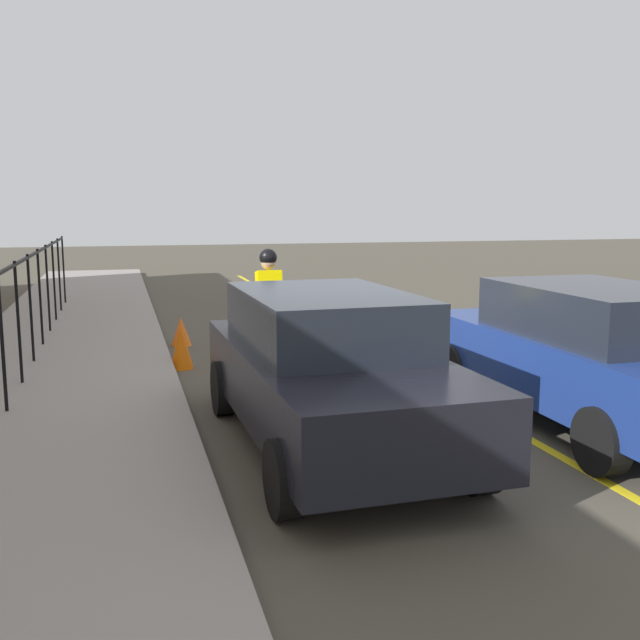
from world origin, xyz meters
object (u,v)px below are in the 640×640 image
(patrol_sedan, at_px, (587,352))
(parked_sedan_rear, at_px, (329,367))
(cyclist_lead, at_px, (269,311))
(traffic_cone_near, at_px, (181,347))
(traffic_cone_far, at_px, (181,331))

(patrol_sedan, xyz_separation_m, parked_sedan_rear, (0.02, 3.03, 0.00))
(cyclist_lead, xyz_separation_m, parked_sedan_rear, (-3.53, 0.11, -0.09))
(cyclist_lead, height_order, patrol_sedan, cyclist_lead)
(traffic_cone_near, bearing_deg, cyclist_lead, -112.04)
(cyclist_lead, relative_size, patrol_sedan, 0.41)
(cyclist_lead, distance_m, traffic_cone_near, 1.48)
(patrol_sedan, bearing_deg, traffic_cone_near, 46.17)
(parked_sedan_rear, height_order, traffic_cone_near, parked_sedan_rear)
(cyclist_lead, relative_size, traffic_cone_near, 2.79)
(traffic_cone_near, distance_m, traffic_cone_far, 1.88)
(parked_sedan_rear, bearing_deg, traffic_cone_near, -165.24)
(cyclist_lead, xyz_separation_m, traffic_cone_near, (0.51, 1.26, -0.58))
(parked_sedan_rear, distance_m, traffic_cone_near, 4.23)
(parked_sedan_rear, distance_m, traffic_cone_far, 6.02)
(patrol_sedan, distance_m, traffic_cone_far, 7.18)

